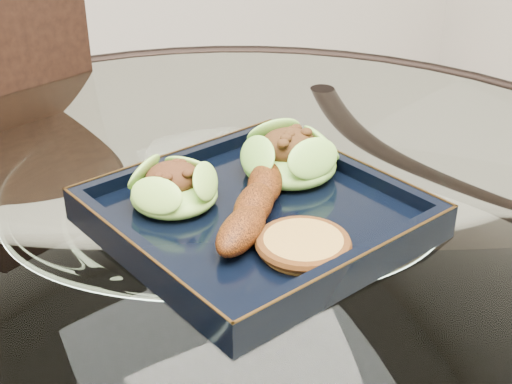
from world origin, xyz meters
name	(u,v)px	position (x,y,z in m)	size (l,w,h in m)	color
dining_table	(230,343)	(0.00, 0.00, 0.60)	(1.13, 1.13, 0.77)	white
dining_chair	(36,269)	(-0.15, 0.34, 0.53)	(0.53, 0.53, 0.95)	black
navy_plate	(256,219)	(0.02, -0.03, 0.77)	(0.27, 0.27, 0.02)	black
lettuce_wrap_left	(174,190)	(-0.05, 0.02, 0.80)	(0.09, 0.09, 0.03)	#61A931
lettuce_wrap_right	(290,159)	(0.08, 0.02, 0.80)	(0.10, 0.10, 0.04)	#69AF32
roasted_plantain	(254,205)	(0.01, -0.05, 0.80)	(0.16, 0.03, 0.03)	#6B2D0B
crumb_patty	(303,245)	(0.02, -0.11, 0.79)	(0.07, 0.07, 0.01)	#BC923E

